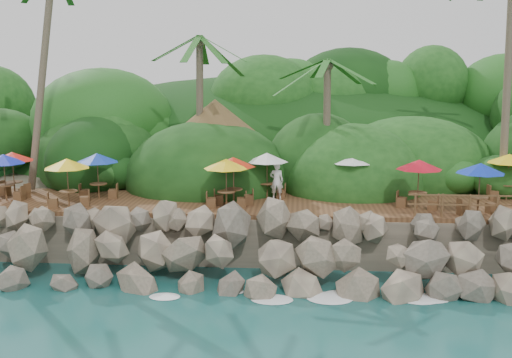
{
  "coord_description": "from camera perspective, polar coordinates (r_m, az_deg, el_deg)",
  "views": [
    {
      "loc": [
        1.95,
        -19.75,
        7.99
      ],
      "look_at": [
        0.0,
        6.0,
        3.4
      ],
      "focal_mm": 40.0,
      "sensor_mm": 36.0,
      "label": 1
    }
  ],
  "objects": [
    {
      "name": "seawall",
      "position": [
        22.89,
        -0.76,
        -7.31
      ],
      "size": [
        29.0,
        4.0,
        2.3
      ],
      "primitive_type": null,
      "color": "gray",
      "rests_on": "ground"
    },
    {
      "name": "waiter",
      "position": [
        26.96,
        2.08,
        -0.2
      ],
      "size": [
        0.65,
        0.44,
        1.76
      ],
      "primitive_type": "imported",
      "rotation": [
        0.0,
        0.0,
        3.17
      ],
      "color": "white",
      "rests_on": "terrace"
    },
    {
      "name": "palapa",
      "position": [
        30.21,
        -4.1,
        5.88
      ],
      "size": [
        5.64,
        5.64,
        4.6
      ],
      "color": "brown",
      "rests_on": "ground"
    },
    {
      "name": "land_base",
      "position": [
        36.47,
        1.19,
        -0.89
      ],
      "size": [
        32.0,
        25.2,
        2.1
      ],
      "primitive_type": "cube",
      "color": "gray",
      "rests_on": "ground"
    },
    {
      "name": "dining_clusters",
      "position": [
        26.02,
        -1.67,
        1.51
      ],
      "size": [
        25.62,
        5.12,
        2.19
      ],
      "color": "brown",
      "rests_on": "terrace"
    },
    {
      "name": "foam_line",
      "position": [
        21.66,
        -1.16,
        -11.48
      ],
      "size": [
        25.2,
        0.8,
        0.06
      ],
      "color": "white",
      "rests_on": "ground"
    },
    {
      "name": "jungle_foliage",
      "position": [
        35.71,
        1.09,
        -2.85
      ],
      "size": [
        44.0,
        16.0,
        12.0
      ],
      "primitive_type": null,
      "color": "#143811",
      "rests_on": "ground"
    },
    {
      "name": "ground",
      "position": [
        21.4,
        -1.24,
        -11.85
      ],
      "size": [
        140.0,
        140.0,
        0.0
      ],
      "primitive_type": "plane",
      "color": "#19514F",
      "rests_on": "ground"
    },
    {
      "name": "terrace",
      "position": [
        26.47,
        -0.0,
        -2.56
      ],
      "size": [
        26.0,
        5.0,
        0.2
      ],
      "primitive_type": "cube",
      "color": "brown",
      "rests_on": "land_base"
    },
    {
      "name": "jungle_hill",
      "position": [
        44.03,
        1.72,
        -0.38
      ],
      "size": [
        44.8,
        28.0,
        15.4
      ],
      "primitive_type": "ellipsoid",
      "color": "#143811",
      "rests_on": "ground"
    },
    {
      "name": "palms",
      "position": [
        28.86,
        1.17,
        17.5
      ],
      "size": [
        35.9,
        7.51,
        12.95
      ],
      "color": "brown",
      "rests_on": "ground"
    },
    {
      "name": "railing",
      "position": [
        25.12,
        21.81,
        -2.33
      ],
      "size": [
        6.1,
        0.1,
        1.0
      ],
      "color": "brown",
      "rests_on": "terrace"
    }
  ]
}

